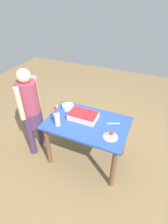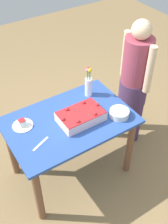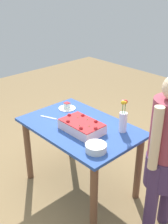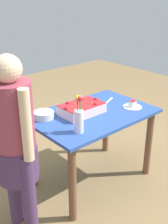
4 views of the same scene
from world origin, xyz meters
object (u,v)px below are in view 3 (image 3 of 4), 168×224
(flower_vase, at_px, (123,119))
(fruit_bowl, at_px, (96,148))
(sheet_cake, at_px, (82,126))
(serving_plate_with_slice, at_px, (67,107))
(cake_knife, at_px, (49,117))
(person_standing, at_px, (167,150))

(flower_vase, bearing_deg, fruit_bowl, -81.40)
(sheet_cake, height_order, fruit_bowl, sheet_cake)
(serving_plate_with_slice, height_order, fruit_bowl, serving_plate_with_slice)
(sheet_cake, bearing_deg, serving_plate_with_slice, 155.49)
(sheet_cake, bearing_deg, fruit_bowl, -23.64)
(serving_plate_with_slice, relative_size, cake_knife, 1.01)
(serving_plate_with_slice, bearing_deg, cake_knife, -82.38)
(serving_plate_with_slice, relative_size, person_standing, 0.13)
(cake_knife, relative_size, fruit_bowl, 1.01)
(cake_knife, relative_size, person_standing, 0.13)
(person_standing, bearing_deg, serving_plate_with_slice, -1.60)
(sheet_cake, relative_size, fruit_bowl, 2.22)
(flower_vase, distance_m, fruit_bowl, 0.44)
(sheet_cake, distance_m, person_standing, 0.83)
(fruit_bowl, distance_m, person_standing, 0.58)
(sheet_cake, xyz_separation_m, fruit_bowl, (0.34, -0.15, -0.02))
(serving_plate_with_slice, bearing_deg, fruit_bowl, -24.16)
(fruit_bowl, relative_size, person_standing, 0.13)
(cake_knife, bearing_deg, fruit_bowl, 151.01)
(cake_knife, xyz_separation_m, fruit_bowl, (0.78, -0.08, 0.03))
(flower_vase, height_order, fruit_bowl, flower_vase)
(serving_plate_with_slice, xyz_separation_m, flower_vase, (0.76, 0.06, 0.11))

